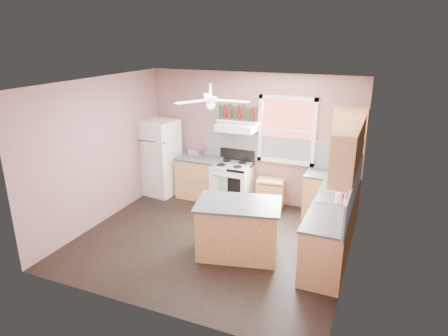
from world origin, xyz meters
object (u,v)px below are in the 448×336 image
at_px(toaster, 196,154).
at_px(cart, 270,195).
at_px(refrigerator, 160,158).
at_px(island, 238,230).
at_px(stove, 232,184).

distance_m(toaster, cart, 1.79).
xyz_separation_m(refrigerator, island, (2.52, -1.79, -0.40)).
bearing_deg(cart, refrigerator, 179.10).
distance_m(refrigerator, toaster, 0.86).
distance_m(cart, island, 1.98).
bearing_deg(stove, island, -66.44).
bearing_deg(stove, cart, 5.10).
xyz_separation_m(toaster, cart, (1.64, 0.08, -0.72)).
xyz_separation_m(stove, island, (0.86, -1.89, 0.00)).
bearing_deg(island, refrigerator, 131.65).
height_order(refrigerator, cart, refrigerator).
relative_size(toaster, cart, 0.53).
xyz_separation_m(toaster, island, (1.69, -1.89, -0.56)).
bearing_deg(refrigerator, island, -27.81).
distance_m(stove, cart, 0.83).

